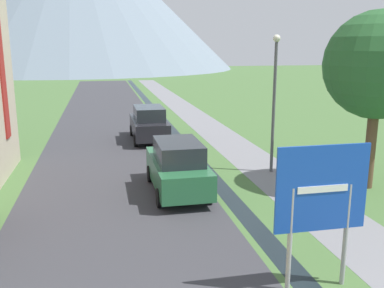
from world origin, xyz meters
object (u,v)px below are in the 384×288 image
parked_car_far (149,123)px  tree_by_path (378,66)px  streetlamp (274,93)px  road_sign (321,199)px  parked_car_near (178,167)px

parked_car_far → tree_by_path: size_ratio=0.70×
streetlamp → road_sign: bearing=-106.0°
parked_car_near → parked_car_far: size_ratio=0.98×
parked_car_near → streetlamp: streetlamp is taller
road_sign → parked_car_far: (-1.79, 14.90, -1.05)m
parked_car_far → streetlamp: streetlamp is taller
streetlamp → tree_by_path: tree_by_path is taller
road_sign → parked_car_near: bearing=105.2°
parked_car_far → streetlamp: bearing=-58.7°
parked_car_near → streetlamp: 4.94m
streetlamp → parked_car_far: bearing=121.3°
parked_car_near → tree_by_path: bearing=-7.6°
parked_car_far → road_sign: bearing=-83.1°
road_sign → streetlamp: 8.52m
tree_by_path → parked_car_near: bearing=172.4°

